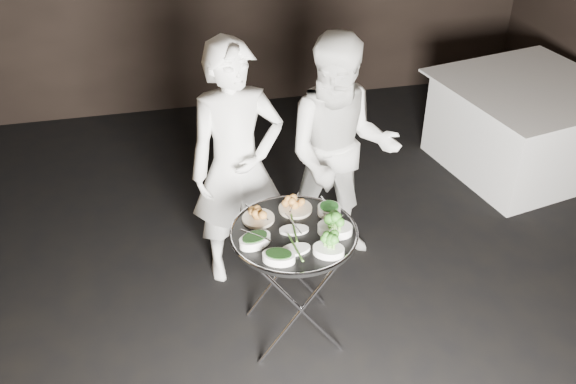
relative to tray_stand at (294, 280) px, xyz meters
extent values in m
cube|color=black|center=(0.10, -0.25, -0.45)|extent=(6.00, 7.00, 0.05)
cylinder|color=silver|center=(0.00, -0.20, -0.05)|extent=(0.52, 0.02, 0.77)
cylinder|color=silver|center=(0.00, -0.20, -0.05)|extent=(0.52, 0.02, 0.77)
cylinder|color=silver|center=(0.00, 0.20, -0.05)|extent=(0.52, 0.02, 0.77)
cylinder|color=silver|center=(0.00, 0.20, -0.05)|extent=(0.52, 0.02, 0.77)
cylinder|color=silver|center=(-0.22, 0.00, 0.30)|extent=(0.02, 0.44, 0.02)
cylinder|color=silver|center=(0.22, 0.00, 0.30)|extent=(0.02, 0.44, 0.02)
cylinder|color=black|center=(0.00, 0.00, 0.34)|extent=(0.70, 0.70, 0.03)
torus|color=silver|center=(0.00, 0.00, 0.35)|extent=(0.72, 0.72, 0.02)
cylinder|color=beige|center=(-0.17, 0.15, 0.36)|extent=(0.19, 0.19, 0.02)
cylinder|color=beige|center=(0.06, 0.20, 0.36)|extent=(0.19, 0.19, 0.02)
cylinder|color=white|center=(0.24, 0.12, 0.38)|extent=(0.13, 0.13, 0.05)
cylinder|color=silver|center=(-0.18, 0.16, 0.40)|extent=(0.11, 0.18, 0.01)
cylinder|color=silver|center=(0.05, 0.21, 0.40)|extent=(0.10, 0.18, 0.01)
cylinder|color=silver|center=(0.23, 0.13, 0.40)|extent=(0.03, 0.20, 0.01)
cylinder|color=silver|center=(-0.22, -0.05, 0.40)|extent=(0.15, 0.14, 0.01)
cylinder|color=silver|center=(0.22, -0.05, 0.40)|extent=(0.15, 0.15, 0.01)
cylinder|color=silver|center=(0.00, 0.01, 0.40)|extent=(0.05, 0.20, 0.01)
imported|color=white|center=(-0.22, 0.66, 0.40)|extent=(0.65, 0.46, 1.67)
imported|color=white|center=(0.48, 0.74, 0.38)|extent=(0.90, 0.76, 1.62)
cube|color=white|center=(2.34, 1.50, -0.06)|extent=(1.18, 1.18, 0.74)
cube|color=white|center=(2.34, 1.50, 0.32)|extent=(1.33, 1.33, 0.02)
camera|label=1|loc=(-0.64, -2.74, 2.53)|focal=40.00mm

